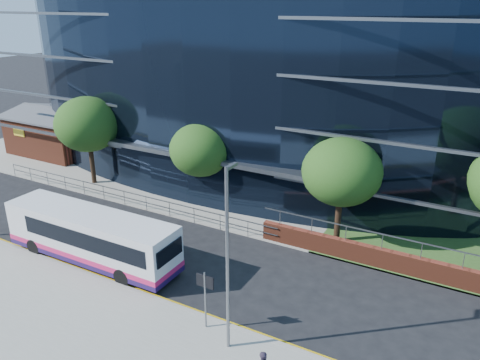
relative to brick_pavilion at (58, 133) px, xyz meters
The scene contains 15 objects.
ground 25.88m from the brick_pavilion, 31.53° to the right, with size 200.00×200.00×0.00m, color black.
pavement_near 28.80m from the brick_pavilion, 40.06° to the right, with size 80.00×8.00×0.15m, color gray.
kerb 26.41m from the brick_pavilion, 33.38° to the right, with size 80.00×0.25×0.16m, color gray.
yellow_line_outer 26.31m from the brick_pavilion, 33.02° to the right, with size 80.00×0.08×0.01m, color gold.
yellow_line_inner 26.23m from the brick_pavilion, 32.74° to the right, with size 80.00×0.08×0.01m, color gold.
far_forecourt 16.30m from the brick_pavilion, ahead, with size 50.00×8.00×0.10m, color gray.
glass_office 20.37m from the brick_pavilion, 22.21° to the left, with size 44.00×23.10×16.00m.
brick_pavilion is the anchor object (origin of this frame).
guard_railings 15.48m from the brick_pavilion, 24.90° to the right, with size 24.00×0.05×1.10m.
street_sign 30.49m from the brick_pavilion, 29.65° to the right, with size 0.85×0.09×2.80m.
tree_far_a 10.48m from the brick_pavilion, 26.55° to the right, with size 4.95×4.95×6.98m.
tree_far_b 19.55m from the brick_pavilion, 11.88° to the right, with size 4.29×4.29×6.05m.
tree_far_c 29.46m from the brick_pavilion, ahead, with size 4.62×4.62×6.51m.
streetlight_east 32.19m from the brick_pavilion, 29.24° to the right, with size 0.15×0.77×8.00m.
city_bus 22.21m from the brick_pavilion, 36.48° to the right, with size 10.80×2.57×2.91m.
Camera 1 is at (14.10, -15.76, 13.70)m, focal length 35.00 mm.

